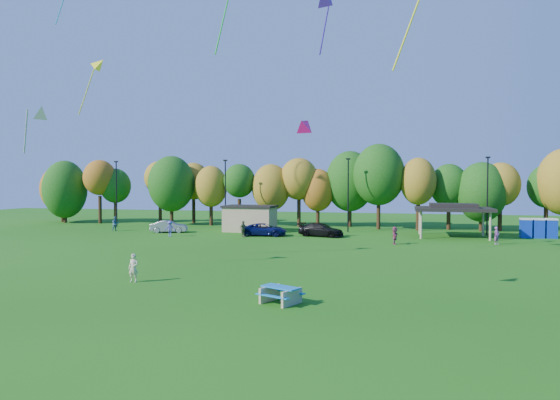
% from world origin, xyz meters
% --- Properties ---
extents(ground, '(160.00, 160.00, 0.00)m').
position_xyz_m(ground, '(0.00, 0.00, 0.00)').
color(ground, '#19600F').
rests_on(ground, ground).
extents(tree_line, '(93.57, 10.55, 11.15)m').
position_xyz_m(tree_line, '(-1.03, 45.51, 5.91)').
color(tree_line, black).
rests_on(tree_line, ground).
extents(lamp_posts, '(64.50, 0.25, 9.09)m').
position_xyz_m(lamp_posts, '(2.00, 40.00, 4.90)').
color(lamp_posts, black).
rests_on(lamp_posts, ground).
extents(utility_building, '(6.30, 4.30, 3.25)m').
position_xyz_m(utility_building, '(-10.00, 38.00, 1.64)').
color(utility_building, tan).
rests_on(utility_building, ground).
extents(pavilion, '(8.20, 6.20, 3.77)m').
position_xyz_m(pavilion, '(14.00, 37.00, 3.23)').
color(pavilion, tan).
rests_on(pavilion, ground).
extents(porta_potties, '(3.75, 1.34, 2.18)m').
position_xyz_m(porta_potties, '(23.05, 38.49, 1.10)').
color(porta_potties, '#0D2FAD').
rests_on(porta_potties, ground).
extents(picnic_table, '(2.46, 2.29, 0.85)m').
position_xyz_m(picnic_table, '(2.68, 2.82, 0.50)').
color(picnic_table, tan).
rests_on(picnic_table, ground).
extents(kite_flyer, '(0.64, 0.43, 1.75)m').
position_xyz_m(kite_flyer, '(-7.34, 5.80, 0.87)').
color(kite_flyer, beige).
rests_on(kite_flyer, ground).
extents(car_a, '(3.90, 2.33, 1.24)m').
position_xyz_m(car_a, '(-19.04, 34.30, 0.62)').
color(car_a, white).
rests_on(car_a, ground).
extents(car_b, '(4.70, 2.89, 1.46)m').
position_xyz_m(car_b, '(-19.15, 34.12, 0.73)').
color(car_b, gray).
rests_on(car_b, ground).
extents(car_c, '(5.41, 2.96, 1.44)m').
position_xyz_m(car_c, '(-6.83, 33.34, 0.72)').
color(car_c, '#0D1350').
rests_on(car_c, ground).
extents(car_d, '(5.57, 3.32, 1.51)m').
position_xyz_m(car_d, '(-0.42, 34.23, 0.76)').
color(car_d, black).
rests_on(car_d, ground).
extents(far_person_0, '(0.88, 1.15, 1.81)m').
position_xyz_m(far_person_0, '(-8.81, 31.62, 0.91)').
color(far_person_0, '#5F6C42').
rests_on(far_person_0, ground).
extents(far_person_1, '(1.32, 1.05, 1.78)m').
position_xyz_m(far_person_1, '(-17.01, 30.08, 0.89)').
color(far_person_1, '#5A51B4').
rests_on(far_person_1, ground).
extents(far_person_2, '(1.08, 1.11, 1.80)m').
position_xyz_m(far_person_2, '(-26.63, 34.33, 0.90)').
color(far_person_2, teal).
rests_on(far_person_2, ground).
extents(far_person_3, '(0.76, 0.74, 1.75)m').
position_xyz_m(far_person_3, '(17.59, 31.29, 0.88)').
color(far_person_3, '#B656AB').
rests_on(far_person_3, ground).
extents(far_person_4, '(0.64, 1.66, 1.75)m').
position_xyz_m(far_person_4, '(7.83, 28.90, 0.88)').
color(far_person_4, '#9D4160').
rests_on(far_person_4, ground).
extents(kite_4, '(1.14, 1.39, 1.27)m').
position_xyz_m(kite_4, '(3.83, 3.46, 9.03)').
color(kite_4, '#D10B70').
extents(kite_8, '(2.09, 1.70, 3.46)m').
position_xyz_m(kite_8, '(-14.87, 7.04, 10.79)').
color(kite_8, '#B4B4B4').
extents(kite_12, '(3.29, 1.48, 5.44)m').
position_xyz_m(kite_12, '(-18.89, 19.69, 17.03)').
color(kite_12, '#FFF11A').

